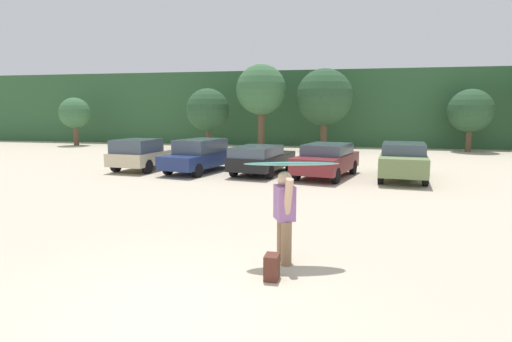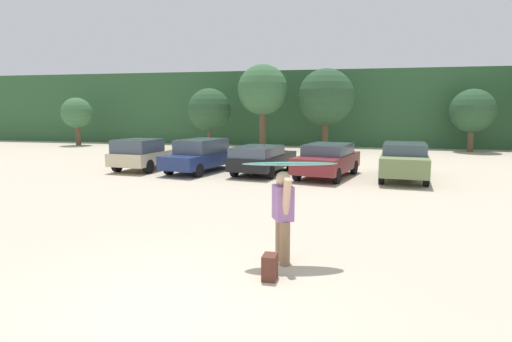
{
  "view_description": "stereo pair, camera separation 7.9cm",
  "coord_description": "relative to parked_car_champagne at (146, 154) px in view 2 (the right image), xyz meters",
  "views": [
    {
      "loc": [
        2.71,
        -5.71,
        2.98
      ],
      "look_at": [
        -0.13,
        7.19,
        1.06
      ],
      "focal_mm": 30.16,
      "sensor_mm": 36.0,
      "label": 1
    },
    {
      "loc": [
        2.79,
        -5.69,
        2.98
      ],
      "look_at": [
        -0.13,
        7.19,
        1.06
      ],
      "focal_mm": 30.16,
      "sensor_mm": 36.0,
      "label": 2
    }
  ],
  "objects": [
    {
      "name": "parked_car_black",
      "position": [
        5.88,
        -0.22,
        -0.06
      ],
      "size": [
        2.52,
        4.49,
        1.32
      ],
      "rotation": [
        0.0,
        0.0,
        1.41
      ],
      "color": "black",
      "rests_on": "ground_plane"
    },
    {
      "name": "tree_right",
      "position": [
        17.86,
        13.0,
        2.02
      ],
      "size": [
        3.01,
        3.01,
        4.33
      ],
      "color": "brown",
      "rests_on": "ground_plane"
    },
    {
      "name": "backpack_dropped",
      "position": [
        8.56,
        -12.21,
        -0.56
      ],
      "size": [
        0.24,
        0.34,
        0.45
      ],
      "color": "#592D23",
      "rests_on": "ground_plane"
    },
    {
      "name": "parked_car_champagne",
      "position": [
        0.0,
        0.0,
        0.0
      ],
      "size": [
        2.35,
        4.5,
        1.53
      ],
      "rotation": [
        0.0,
        0.0,
        1.47
      ],
      "color": "beige",
      "rests_on": "ground_plane"
    },
    {
      "name": "ground_plane",
      "position": [
        7.13,
        -13.61,
        -0.78
      ],
      "size": [
        120.0,
        120.0,
        0.0
      ],
      "primitive_type": "plane",
      "color": "beige"
    },
    {
      "name": "parked_car_olive_green",
      "position": [
        12.06,
        -0.27,
        0.05
      ],
      "size": [
        2.33,
        4.93,
        1.54
      ],
      "rotation": [
        0.0,
        0.0,
        1.47
      ],
      "color": "#6B7F4C",
      "rests_on": "ground_plane"
    },
    {
      "name": "tree_left",
      "position": [
        -0.64,
        11.51,
        2.08
      ],
      "size": [
        3.21,
        3.21,
        4.47
      ],
      "color": "brown",
      "rests_on": "ground_plane"
    },
    {
      "name": "hillside_ridge",
      "position": [
        7.13,
        20.94,
        2.21
      ],
      "size": [
        108.0,
        12.0,
        5.97
      ],
      "primitive_type": "cube",
      "color": "#2D5633",
      "rests_on": "ground_plane"
    },
    {
      "name": "person_adult",
      "position": [
        8.64,
        -11.33,
        0.24
      ],
      "size": [
        0.49,
        0.75,
        1.8
      ],
      "rotation": [
        0.0,
        0.0,
        3.58
      ],
      "color": "#8C6B4C",
      "rests_on": "ground_plane"
    },
    {
      "name": "surfboard_teal",
      "position": [
        8.75,
        -11.2,
        1.15
      ],
      "size": [
        1.92,
        0.96,
        0.16
      ],
      "rotation": [
        0.0,
        0.0,
        3.39
      ],
      "color": "teal"
    },
    {
      "name": "tree_ridge_back",
      "position": [
        3.52,
        11.15,
        3.49
      ],
      "size": [
        3.57,
        3.57,
        6.1
      ],
      "color": "brown",
      "rests_on": "ground_plane"
    },
    {
      "name": "tree_far_right",
      "position": [
        -11.98,
        11.68,
        1.82
      ],
      "size": [
        2.45,
        2.45,
        3.86
      ],
      "color": "brown",
      "rests_on": "ground_plane"
    },
    {
      "name": "parked_car_navy",
      "position": [
        2.93,
        -0.11,
        0.01
      ],
      "size": [
        2.74,
        4.82,
        1.55
      ],
      "rotation": [
        0.0,
        0.0,
        1.34
      ],
      "color": "navy",
      "rests_on": "ground_plane"
    },
    {
      "name": "parked_car_maroon",
      "position": [
        8.85,
        -0.45,
        -0.0
      ],
      "size": [
        2.85,
        4.59,
        1.45
      ],
      "rotation": [
        0.0,
        0.0,
        1.33
      ],
      "color": "maroon",
      "rests_on": "ground_plane"
    },
    {
      "name": "tree_center_left",
      "position": [
        7.95,
        11.71,
        2.99
      ],
      "size": [
        3.98,
        3.98,
        5.78
      ],
      "color": "brown",
      "rests_on": "ground_plane"
    }
  ]
}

